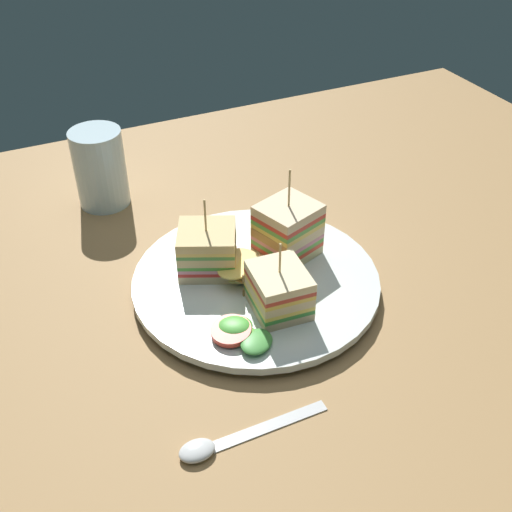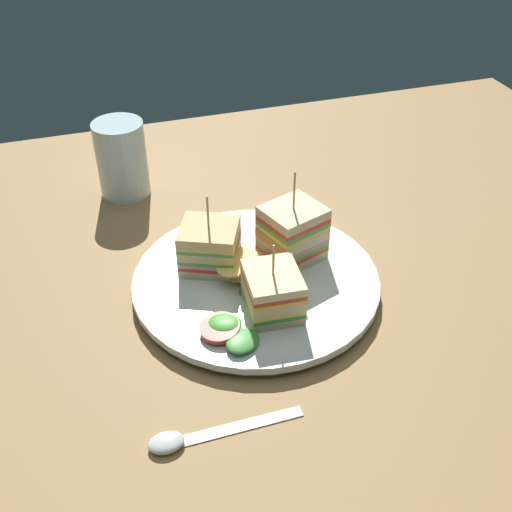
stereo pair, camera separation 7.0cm
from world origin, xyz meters
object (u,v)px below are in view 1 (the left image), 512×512
at_px(chip_pile, 244,268).
at_px(drinking_glass, 101,173).
at_px(sandwich_wedge_1, 276,291).
at_px(spoon, 220,443).
at_px(sandwich_wedge_2, 287,231).
at_px(plate, 256,281).
at_px(sandwich_wedge_0, 208,250).

xyz_separation_m(chip_pile, drinking_glass, (-0.10, 0.25, 0.01)).
xyz_separation_m(sandwich_wedge_1, spoon, (-0.12, -0.13, -0.04)).
xyz_separation_m(sandwich_wedge_2, chip_pile, (-0.07, -0.02, -0.02)).
relative_size(plate, sandwich_wedge_1, 3.31).
height_order(sandwich_wedge_0, chip_pile, sandwich_wedge_0).
height_order(sandwich_wedge_2, drinking_glass, sandwich_wedge_2).
bearing_deg(sandwich_wedge_2, spoon, 30.87).
height_order(plate, drinking_glass, drinking_glass).
bearing_deg(spoon, sandwich_wedge_2, -129.56).
relative_size(plate, drinking_glass, 2.63).
bearing_deg(sandwich_wedge_1, spoon, 141.58).
distance_m(sandwich_wedge_0, chip_pile, 0.05).
relative_size(chip_pile, drinking_glass, 0.69).
bearing_deg(drinking_glass, spoon, -90.96).
height_order(plate, sandwich_wedge_1, sandwich_wedge_1).
xyz_separation_m(plate, sandwich_wedge_0, (-0.04, 0.04, 0.03)).
xyz_separation_m(sandwich_wedge_2, spoon, (-0.17, -0.21, -0.05)).
height_order(sandwich_wedge_0, sandwich_wedge_1, sandwich_wedge_0).
relative_size(sandwich_wedge_1, drinking_glass, 0.79).
relative_size(sandwich_wedge_1, sandwich_wedge_2, 0.74).
height_order(plate, sandwich_wedge_2, sandwich_wedge_2).
bearing_deg(plate, sandwich_wedge_1, -93.41).
relative_size(plate, chip_pile, 3.84).
relative_size(chip_pile, spoon, 0.51).
height_order(plate, chip_pile, chip_pile).
relative_size(plate, spoon, 1.96).
xyz_separation_m(sandwich_wedge_2, drinking_glass, (-0.16, 0.23, -0.00)).
distance_m(plate, sandwich_wedge_1, 0.07).
xyz_separation_m(sandwich_wedge_1, sandwich_wedge_2, (0.06, 0.08, 0.01)).
bearing_deg(sandwich_wedge_0, plate, -17.12).
xyz_separation_m(plate, sandwich_wedge_1, (-0.00, -0.06, 0.03)).
bearing_deg(chip_pile, sandwich_wedge_2, 17.81).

